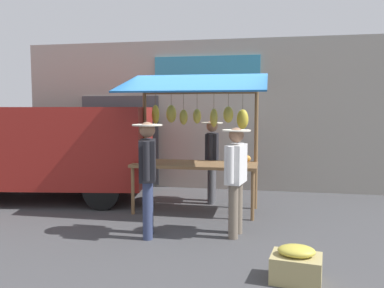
{
  "coord_description": "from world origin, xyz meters",
  "views": [
    {
      "loc": [
        -1.28,
        6.96,
        1.86
      ],
      "look_at": [
        0.0,
        0.3,
        1.25
      ],
      "focal_mm": 37.34,
      "sensor_mm": 36.0,
      "label": 1
    }
  ],
  "objects_px": {
    "shopper_with_shopping_bag": "(236,173)",
    "produce_crate_near": "(296,265)",
    "vendor_with_sunhat": "(212,154)",
    "shopper_with_ponytail": "(148,169)",
    "parked_van": "(32,144)",
    "market_stall": "(196,126)"
  },
  "relations": [
    {
      "from": "shopper_with_shopping_bag",
      "to": "produce_crate_near",
      "type": "relative_size",
      "value": 2.72
    },
    {
      "from": "vendor_with_sunhat",
      "to": "shopper_with_ponytail",
      "type": "xyz_separation_m",
      "value": [
        0.61,
        2.26,
        0.03
      ]
    },
    {
      "from": "parked_van",
      "to": "shopper_with_shopping_bag",
      "type": "bearing_deg",
      "value": 150.59
    },
    {
      "from": "vendor_with_sunhat",
      "to": "shopper_with_ponytail",
      "type": "relative_size",
      "value": 0.97
    },
    {
      "from": "parked_van",
      "to": "market_stall",
      "type": "bearing_deg",
      "value": 166.23
    },
    {
      "from": "vendor_with_sunhat",
      "to": "produce_crate_near",
      "type": "bearing_deg",
      "value": 20.12
    },
    {
      "from": "shopper_with_shopping_bag",
      "to": "shopper_with_ponytail",
      "type": "relative_size",
      "value": 0.95
    },
    {
      "from": "market_stall",
      "to": "shopper_with_ponytail",
      "type": "xyz_separation_m",
      "value": [
        0.42,
        1.58,
        -0.56
      ]
    },
    {
      "from": "vendor_with_sunhat",
      "to": "shopper_with_shopping_bag",
      "type": "height_order",
      "value": "vendor_with_sunhat"
    },
    {
      "from": "market_stall",
      "to": "shopper_with_ponytail",
      "type": "bearing_deg",
      "value": 75.09
    },
    {
      "from": "vendor_with_sunhat",
      "to": "shopper_with_shopping_bag",
      "type": "bearing_deg",
      "value": 15.39
    },
    {
      "from": "market_stall",
      "to": "shopper_with_ponytail",
      "type": "height_order",
      "value": "market_stall"
    },
    {
      "from": "vendor_with_sunhat",
      "to": "market_stall",
      "type": "bearing_deg",
      "value": -17.96
    },
    {
      "from": "parked_van",
      "to": "produce_crate_near",
      "type": "bearing_deg",
      "value": 140.32
    },
    {
      "from": "vendor_with_sunhat",
      "to": "shopper_with_shopping_bag",
      "type": "relative_size",
      "value": 1.02
    },
    {
      "from": "vendor_with_sunhat",
      "to": "shopper_with_shopping_bag",
      "type": "distance_m",
      "value": 2.1
    },
    {
      "from": "shopper_with_ponytail",
      "to": "produce_crate_near",
      "type": "relative_size",
      "value": 2.86
    },
    {
      "from": "vendor_with_sunhat",
      "to": "produce_crate_near",
      "type": "relative_size",
      "value": 2.78
    },
    {
      "from": "market_stall",
      "to": "shopper_with_ponytail",
      "type": "relative_size",
      "value": 1.5
    },
    {
      "from": "vendor_with_sunhat",
      "to": "parked_van",
      "type": "bearing_deg",
      "value": -86.34
    },
    {
      "from": "shopper_with_shopping_bag",
      "to": "produce_crate_near",
      "type": "bearing_deg",
      "value": -141.62
    },
    {
      "from": "shopper_with_ponytail",
      "to": "parked_van",
      "type": "relative_size",
      "value": 0.36
    }
  ]
}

